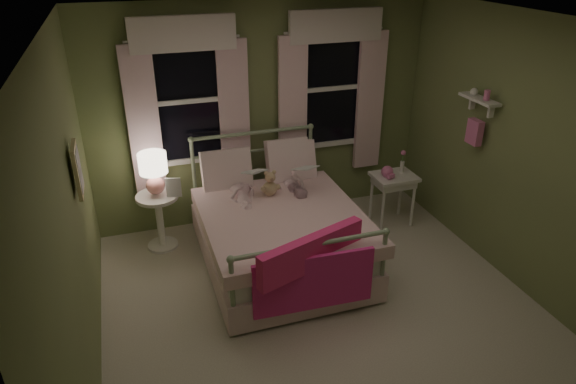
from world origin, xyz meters
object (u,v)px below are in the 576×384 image
object	(u,v)px
teddy_bear	(270,185)
nightstand_left	(159,214)
child_left	(240,167)
nightstand_right	(394,183)
child_right	(290,166)
table_lamp	(153,170)
bed	(279,231)

from	to	relation	value
teddy_bear	nightstand_left	xyz separation A→B (m)	(-1.16, 0.43, -0.37)
child_left	nightstand_left	xyz separation A→B (m)	(-0.88, 0.27, -0.56)
nightstand_left	teddy_bear	bearing A→B (deg)	-20.38
child_left	nightstand_left	size ratio (longest dim) A/B	1.24
child_left	nightstand_left	bearing A→B (deg)	-10.97
nightstand_right	child_right	bearing A→B (deg)	176.79
teddy_bear	table_lamp	world-z (taller)	table_lamp
teddy_bear	nightstand_left	bearing A→B (deg)	159.62
nightstand_left	child_right	bearing A→B (deg)	-10.72
table_lamp	nightstand_right	distance (m)	2.76
teddy_bear	nightstand_left	distance (m)	1.29
teddy_bear	table_lamp	xyz separation A→B (m)	(-1.16, 0.43, 0.16)
child_left	teddy_bear	size ratio (longest dim) A/B	2.74
bed	child_right	bearing A→B (deg)	57.61
child_right	teddy_bear	world-z (taller)	child_right
child_left	table_lamp	xyz separation A→B (m)	(-0.88, 0.27, -0.02)
child_left	table_lamp	distance (m)	0.92
bed	child_left	xyz separation A→B (m)	(-0.29, 0.43, 0.60)
child_right	teddy_bear	bearing A→B (deg)	27.41
bed	teddy_bear	size ratio (longest dim) A/B	6.91
nightstand_left	table_lamp	distance (m)	0.54
bed	teddy_bear	distance (m)	0.50
table_lamp	child_right	bearing A→B (deg)	-10.72
teddy_bear	nightstand_right	xyz separation A→B (m)	(1.55, 0.09, -0.24)
child_right	nightstand_right	world-z (taller)	child_right
nightstand_right	child_left	bearing A→B (deg)	177.77
child_left	nightstand_right	xyz separation A→B (m)	(1.83, -0.07, -0.42)
table_lamp	nightstand_right	xyz separation A→B (m)	(2.71, -0.34, -0.40)
nightstand_left	nightstand_right	xyz separation A→B (m)	(2.71, -0.34, 0.13)
nightstand_left	nightstand_right	distance (m)	2.74
child_right	nightstand_right	distance (m)	1.33
nightstand_right	teddy_bear	bearing A→B (deg)	-176.80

